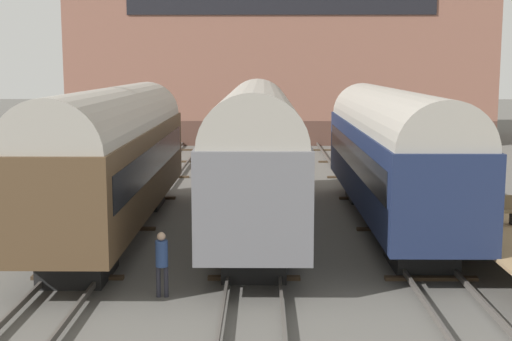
{
  "coord_description": "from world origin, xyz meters",
  "views": [
    {
      "loc": [
        0.24,
        -22.33,
        6.01
      ],
      "look_at": [
        0.0,
        3.02,
        2.2
      ],
      "focal_mm": 50.0,
      "sensor_mm": 36.0,
      "label": 1
    }
  ],
  "objects_px": {
    "train_car_brown": "(113,152)",
    "person_worker": "(162,258)",
    "train_car_grey": "(256,147)",
    "bench": "(493,209)",
    "train_car_navy": "(391,149)"
  },
  "relations": [
    {
      "from": "train_car_brown",
      "to": "bench",
      "type": "distance_m",
      "value": 12.79
    },
    {
      "from": "train_car_grey",
      "to": "bench",
      "type": "height_order",
      "value": "train_car_grey"
    },
    {
      "from": "train_car_navy",
      "to": "train_car_grey",
      "type": "distance_m",
      "value": 5.0
    },
    {
      "from": "bench",
      "to": "train_car_brown",
      "type": "bearing_deg",
      "value": 168.12
    },
    {
      "from": "train_car_navy",
      "to": "train_car_grey",
      "type": "relative_size",
      "value": 0.97
    },
    {
      "from": "train_car_brown",
      "to": "person_worker",
      "type": "xyz_separation_m",
      "value": [
        2.61,
        -6.76,
        -1.92
      ]
    },
    {
      "from": "train_car_grey",
      "to": "person_worker",
      "type": "relative_size",
      "value": 9.73
    },
    {
      "from": "train_car_grey",
      "to": "train_car_brown",
      "type": "bearing_deg",
      "value": -169.62
    },
    {
      "from": "train_car_brown",
      "to": "train_car_navy",
      "type": "bearing_deg",
      "value": 8.31
    },
    {
      "from": "train_car_brown",
      "to": "train_car_grey",
      "type": "bearing_deg",
      "value": 10.38
    },
    {
      "from": "train_car_navy",
      "to": "bench",
      "type": "bearing_deg",
      "value": -58.53
    },
    {
      "from": "train_car_grey",
      "to": "bench",
      "type": "xyz_separation_m",
      "value": [
        7.46,
        -3.53,
        -1.52
      ]
    },
    {
      "from": "train_car_navy",
      "to": "person_worker",
      "type": "distance_m",
      "value": 11.17
    },
    {
      "from": "train_car_navy",
      "to": "bench",
      "type": "xyz_separation_m",
      "value": [
        2.49,
        -4.07,
        -1.4
      ]
    },
    {
      "from": "bench",
      "to": "person_worker",
      "type": "relative_size",
      "value": 0.81
    }
  ]
}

